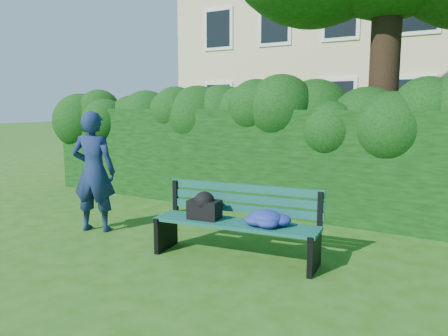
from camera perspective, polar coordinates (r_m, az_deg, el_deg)
The scene contains 4 objects.
ground at distance 6.20m, azimuth -2.94°, elevation -9.40°, with size 80.00×80.00×0.00m, color #2C5A10.
hedge at distance 7.88m, azimuth 6.09°, elevation 1.06°, with size 10.00×1.00×1.80m.
park_bench at distance 5.36m, azimuth 1.95°, elevation -6.67°, with size 2.10×0.83×0.89m.
man_reading at distance 6.76m, azimuth -16.64°, elevation -0.46°, with size 0.65×0.43×1.79m, color #16264F.
Camera 1 is at (3.35, -4.87, 1.88)m, focal length 35.00 mm.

